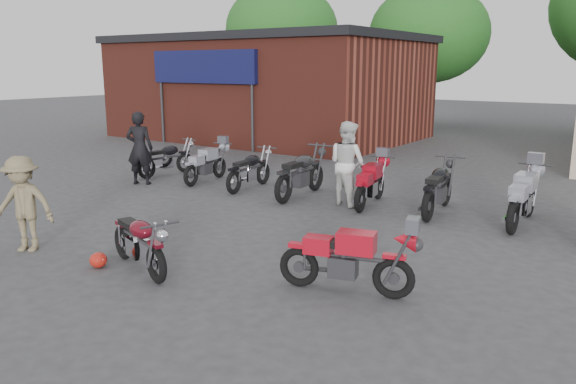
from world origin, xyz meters
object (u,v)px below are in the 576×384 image
Objects in this scene: sportbike at (348,256)px; person_tan at (23,204)px; row_bike_1 at (206,162)px; row_bike_3 at (301,171)px; row_bike_5 at (439,185)px; row_bike_6 at (523,195)px; person_dark at (140,148)px; row_bike_4 at (371,181)px; vintage_motorcycle at (139,238)px; person_light at (347,163)px; helmet at (98,260)px; row_bike_0 at (167,157)px; row_bike_2 at (250,168)px.

person_tan is at bearing -179.57° from sportbike.
row_bike_3 reaches higher than row_bike_1.
row_bike_1 is at bearing 131.21° from sportbike.
row_bike_3 is at bearing 90.01° from row_bike_5.
row_bike_6 is at bearing -94.02° from row_bike_5.
person_dark is 6.14m from row_bike_4.
person_tan is (-5.29, -1.48, 0.28)m from sportbike.
vintage_motorcycle is 5.78m from row_bike_4.
person_light reaches higher than row_bike_1.
helmet is 5.82m from row_bike_3.
person_tan is 0.77× the size of row_bike_5.
person_light is (-2.45, 4.41, 0.41)m from sportbike.
row_bike_0 is (-5.31, 5.58, 0.01)m from vintage_motorcycle.
person_tan is at bearing 174.29° from row_bike_2.
person_dark is 1.18× the size of person_tan.
helmet is at bearing 95.40° from person_light.
row_bike_6 is (3.14, 0.26, 0.05)m from row_bike_4.
person_light is 2.83m from row_bike_2.
sportbike is 0.97× the size of row_bike_4.
row_bike_2 is at bearing 175.01° from person_dark.
row_bike_4 is (3.31, 6.13, -0.26)m from person_tan.
vintage_motorcycle is 0.95× the size of person_light.
sportbike is at bearing 129.16° from person_dark.
row_bike_0 is at bearing 91.17° from row_bike_6.
row_bike_2 is (-2.80, 0.05, -0.40)m from person_light.
person_tan reaches higher than row_bike_6.
row_bike_0 reaches higher than helmet.
row_bike_1 is at bearing 15.82° from person_light.
vintage_motorcycle is at bearing 144.12° from row_bike_6.
row_bike_2 is at bearing 83.84° from row_bike_4.
helmet is at bearing -175.16° from sportbike.
row_bike_3 reaches higher than row_bike_4.
row_bike_4 is at bearing 98.55° from vintage_motorcycle.
row_bike_6 is (1.15, 4.91, 0.07)m from sportbike.
person_dark is at bearing 98.92° from row_bike_6.
row_bike_4 is at bearing 90.95° from row_bike_5.
row_bike_2 reaches higher than row_bike_0.
helmet is at bearing 146.77° from row_bike_5.
row_bike_0 is (-0.33, 1.24, -0.42)m from person_dark.
row_bike_1 is 0.97× the size of row_bike_4.
row_bike_5 is (2.47, 5.89, 0.09)m from vintage_motorcycle.
row_bike_2 is 6.43m from row_bike_6.
helmet is 7.86m from row_bike_6.
person_dark is 5.47m from person_tan.
person_dark is 1.05× the size of row_bike_0.
row_bike_5 is at bearing -88.29° from row_bike_3.
person_dark reaches higher than row_bike_0.
row_bike_3 is at bearing 46.58° from person_tan.
sportbike is at bearing 179.61° from row_bike_5.
vintage_motorcycle is 2.37m from person_tan.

